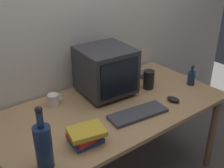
% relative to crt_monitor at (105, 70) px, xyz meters
% --- Properties ---
extents(back_wall, '(4.00, 0.08, 2.50)m').
position_rel_crt_monitor_xyz_m(back_wall, '(-0.09, 0.30, 0.33)').
color(back_wall, silver).
rests_on(back_wall, ground).
extents(desk, '(1.69, 0.87, 0.73)m').
position_rel_crt_monitor_xyz_m(desk, '(-0.09, -0.19, -0.27)').
color(desk, tan).
rests_on(desk, ground).
extents(crt_monitor, '(0.41, 0.41, 0.37)m').
position_rel_crt_monitor_xyz_m(crt_monitor, '(0.00, 0.00, 0.00)').
color(crt_monitor, '#333338').
rests_on(crt_monitor, desk).
extents(keyboard, '(0.44, 0.20, 0.02)m').
position_rel_crt_monitor_xyz_m(keyboard, '(-0.02, -0.40, -0.18)').
color(keyboard, '#3F3F47').
rests_on(keyboard, desk).
extents(computer_mouse, '(0.08, 0.11, 0.04)m').
position_rel_crt_monitor_xyz_m(computer_mouse, '(0.32, -0.42, -0.17)').
color(computer_mouse, black).
rests_on(computer_mouse, desk).
extents(bottle_tall, '(0.09, 0.09, 0.37)m').
position_rel_crt_monitor_xyz_m(bottle_tall, '(-0.74, -0.47, -0.05)').
color(bottle_tall, navy).
rests_on(bottle_tall, desk).
extents(bottle_short, '(0.06, 0.06, 0.18)m').
position_rel_crt_monitor_xyz_m(bottle_short, '(0.65, -0.32, -0.13)').
color(bottle_short, navy).
rests_on(bottle_short, desk).
extents(book_stack, '(0.24, 0.20, 0.10)m').
position_rel_crt_monitor_xyz_m(book_stack, '(-0.46, -0.43, -0.14)').
color(book_stack, '#28569E').
rests_on(book_stack, desk).
extents(mug, '(0.12, 0.08, 0.09)m').
position_rel_crt_monitor_xyz_m(mug, '(-0.41, 0.08, -0.15)').
color(mug, white).
rests_on(mug, desk).
extents(cd_spindle, '(0.12, 0.12, 0.04)m').
position_rel_crt_monitor_xyz_m(cd_spindle, '(0.45, 0.02, -0.17)').
color(cd_spindle, '#595B66').
rests_on(cd_spindle, desk).
extents(metal_canister, '(0.09, 0.09, 0.15)m').
position_rel_crt_monitor_xyz_m(metal_canister, '(0.33, -0.14, -0.12)').
color(metal_canister, black).
rests_on(metal_canister, desk).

